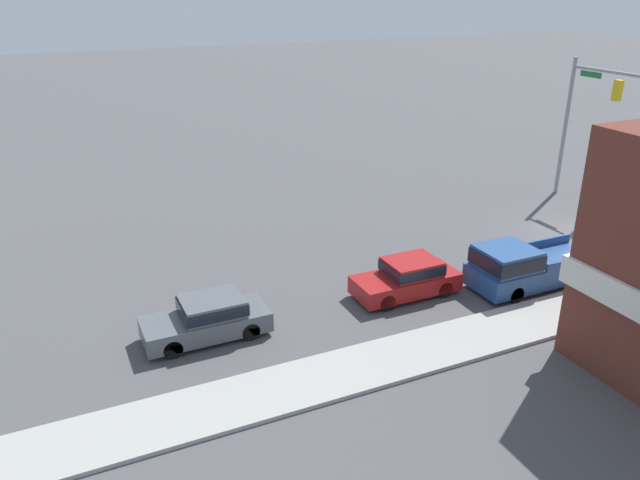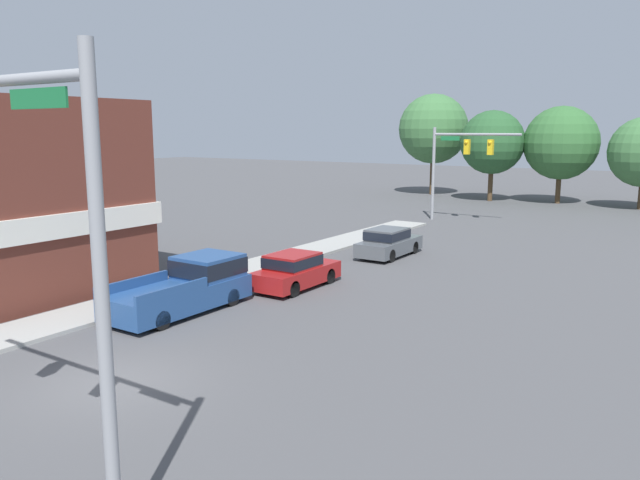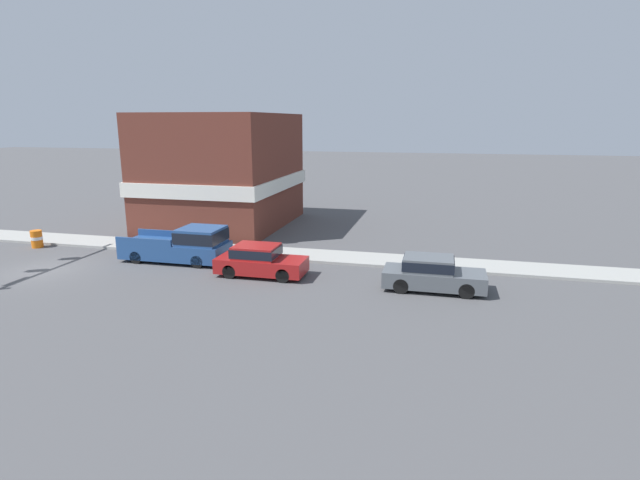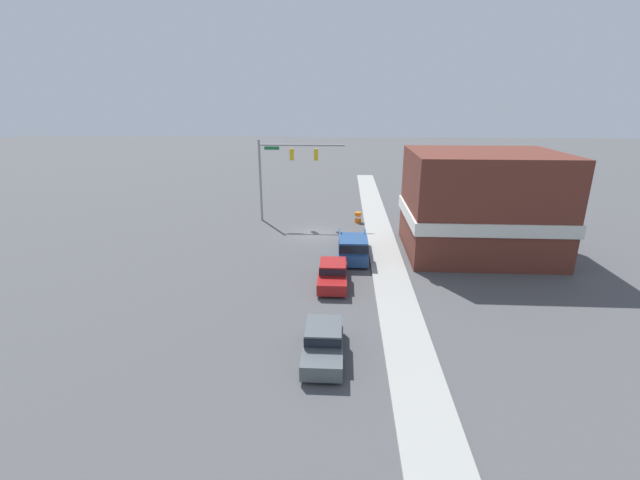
% 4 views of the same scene
% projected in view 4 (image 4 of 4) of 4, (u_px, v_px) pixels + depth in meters
% --- Properties ---
extents(ground_plane, '(200.00, 200.00, 0.00)m').
position_uv_depth(ground_plane, '(315.00, 234.00, 37.85)').
color(ground_plane, '#4C4C4F').
extents(sidewalk_curb, '(2.40, 60.00, 0.14)m').
position_uv_depth(sidewalk_curb, '(380.00, 234.00, 37.52)').
color(sidewalk_curb, '#9E9E99').
rests_on(sidewalk_curb, ground).
extents(near_signal_assembly, '(8.12, 0.49, 7.77)m').
position_uv_depth(near_signal_assembly, '(285.00, 162.00, 40.21)').
color(near_signal_assembly, gray).
rests_on(near_signal_assembly, ground).
extents(car_lead, '(1.80, 4.25, 1.48)m').
position_uv_depth(car_lead, '(333.00, 273.00, 27.31)').
color(car_lead, black).
rests_on(car_lead, ground).
extents(car_second_ahead, '(1.80, 4.38, 1.49)m').
position_uv_depth(car_second_ahead, '(324.00, 341.00, 19.70)').
color(car_second_ahead, black).
rests_on(car_second_ahead, ground).
extents(pickup_truck_parked, '(2.13, 5.61, 1.87)m').
position_uv_depth(pickup_truck_parked, '(353.00, 247.00, 31.63)').
color(pickup_truck_parked, black).
rests_on(pickup_truck_parked, ground).
extents(construction_barrel, '(0.65, 0.65, 1.01)m').
position_uv_depth(construction_barrel, '(358.00, 217.00, 41.12)').
color(construction_barrel, orange).
rests_on(construction_barrel, ground).
extents(corner_brick_building, '(11.03, 8.90, 7.73)m').
position_uv_depth(corner_brick_building, '(480.00, 205.00, 32.13)').
color(corner_brick_building, brown).
rests_on(corner_brick_building, ground).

